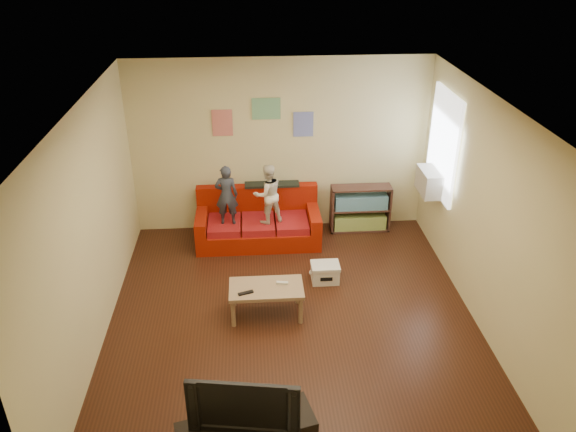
{
  "coord_description": "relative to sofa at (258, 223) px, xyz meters",
  "views": [
    {
      "loc": [
        -0.45,
        -5.51,
        4.37
      ],
      "look_at": [
        0.0,
        0.8,
        1.05
      ],
      "focal_mm": 35.0,
      "sensor_mm": 36.0,
      "label": 1
    }
  ],
  "objects": [
    {
      "name": "file_box",
      "position": [
        0.88,
        -1.22,
        -0.14
      ],
      "size": [
        0.38,
        0.29,
        0.26
      ],
      "color": "white",
      "rests_on": "ground"
    },
    {
      "name": "child_b",
      "position": [
        0.15,
        -0.16,
        0.57
      ],
      "size": [
        0.54,
        0.48,
        0.91
      ],
      "primitive_type": "imported",
      "rotation": [
        0.0,
        0.0,
        3.5
      ],
      "color": "silver",
      "rests_on": "sofa"
    },
    {
      "name": "remote",
      "position": [
        -0.2,
        -2.01,
        0.14
      ],
      "size": [
        0.19,
        0.1,
        0.02
      ],
      "primitive_type": "cube",
      "rotation": [
        0.0,
        0.0,
        0.32
      ],
      "color": "black",
      "rests_on": "coffee_table"
    },
    {
      "name": "television",
      "position": [
        -0.2,
        -4.03,
        0.46
      ],
      "size": [
        0.98,
        0.28,
        0.56
      ],
      "primitive_type": "imported",
      "rotation": [
        0.0,
        0.0,
        -0.16
      ],
      "color": "black",
      "rests_on": "tv_stand"
    },
    {
      "name": "game_controller",
      "position": [
        0.25,
        -1.84,
        0.15
      ],
      "size": [
        0.15,
        0.07,
        0.03
      ],
      "primitive_type": "cube",
      "rotation": [
        0.0,
        0.0,
        -0.17
      ],
      "color": "silver",
      "rests_on": "coffee_table"
    },
    {
      "name": "child_a",
      "position": [
        -0.45,
        -0.16,
        0.57
      ],
      "size": [
        0.34,
        0.24,
        0.92
      ],
      "primitive_type": "imported",
      "rotation": [
        0.0,
        0.0,
        3.09
      ],
      "color": "#2D323F",
      "rests_on": "sofa"
    },
    {
      "name": "artwork_right",
      "position": [
        0.72,
        0.42,
        1.43
      ],
      "size": [
        0.3,
        0.01,
        0.38
      ],
      "primitive_type": "cube",
      "color": "#727FCC",
      "rests_on": "room_shell"
    },
    {
      "name": "tissue",
      "position": [
        0.72,
        -1.08,
        -0.23
      ],
      "size": [
        0.11,
        0.11,
        0.1
      ],
      "primitive_type": "sphere",
      "rotation": [
        0.0,
        0.0,
        0.17
      ],
      "color": "silver",
      "rests_on": "ground"
    },
    {
      "name": "coffee_table",
      "position": [
        0.05,
        -1.89,
        0.08
      ],
      "size": [
        0.91,
        0.5,
        0.41
      ],
      "color": "#9E7E5D",
      "rests_on": "ground"
    },
    {
      "name": "artwork_left",
      "position": [
        -0.48,
        0.42,
        1.48
      ],
      "size": [
        0.3,
        0.01,
        0.4
      ],
      "primitive_type": "cube",
      "color": "#D87266",
      "rests_on": "room_shell"
    },
    {
      "name": "room_shell",
      "position": [
        0.37,
        -2.06,
        1.08
      ],
      "size": [
        4.52,
        5.02,
        2.72
      ],
      "color": "#3A1C0F",
      "rests_on": "ground"
    },
    {
      "name": "bookshelf",
      "position": [
        1.61,
        0.2,
        0.06
      ],
      "size": [
        0.93,
        0.28,
        0.75
      ],
      "color": "#482C24",
      "rests_on": "ground"
    },
    {
      "name": "sofa",
      "position": [
        0.0,
        0.0,
        0.0
      ],
      "size": [
        1.86,
        0.86,
        0.82
      ],
      "color": "#921706",
      "rests_on": "ground"
    },
    {
      "name": "window",
      "position": [
        2.59,
        -0.41,
        1.37
      ],
      "size": [
        0.04,
        1.08,
        1.48
      ],
      "primitive_type": "cube",
      "color": "white",
      "rests_on": "room_shell"
    },
    {
      "name": "ac_unit",
      "position": [
        2.47,
        -0.41,
        0.81
      ],
      "size": [
        0.28,
        0.55,
        0.35
      ],
      "primitive_type": "cube",
      "color": "#B7B2A3",
      "rests_on": "window"
    },
    {
      "name": "artwork_center",
      "position": [
        0.17,
        0.42,
        1.68
      ],
      "size": [
        0.42,
        0.01,
        0.32
      ],
      "primitive_type": "cube",
      "color": "#72B27F",
      "rests_on": "room_shell"
    }
  ]
}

